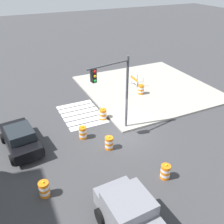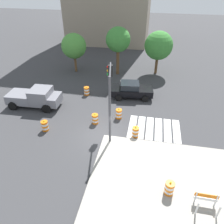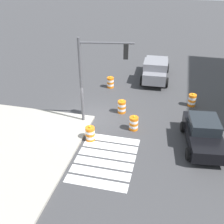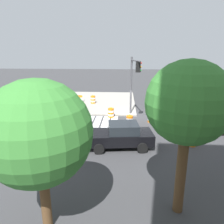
{
  "view_description": "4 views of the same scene",
  "coord_description": "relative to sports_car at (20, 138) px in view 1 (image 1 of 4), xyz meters",
  "views": [
    {
      "loc": [
        -13.55,
        7.37,
        10.66
      ],
      "look_at": [
        0.71,
        0.53,
        1.6
      ],
      "focal_mm": 40.36,
      "sensor_mm": 36.0,
      "label": 1
    },
    {
      "loc": [
        3.15,
        -13.2,
        11.5
      ],
      "look_at": [
        0.26,
        2.08,
        1.07
      ],
      "focal_mm": 34.55,
      "sensor_mm": 36.0,
      "label": 2
    },
    {
      "loc": [
        15.06,
        4.79,
        9.67
      ],
      "look_at": [
        0.15,
        1.26,
        0.73
      ],
      "focal_mm": 43.22,
      "sensor_mm": 36.0,
      "label": 3
    },
    {
      "loc": [
        1.15,
        19.76,
        6.04
      ],
      "look_at": [
        2.33,
        1.37,
        0.8
      ],
      "focal_mm": 33.66,
      "sensor_mm": 36.0,
      "label": 4
    }
  ],
  "objects": [
    {
      "name": "pickup_truck",
      "position": [
        -8.96,
        -3.59,
        0.16
      ],
      "size": [
        5.22,
        2.5,
        1.92
      ],
      "color": "slate",
      "rests_on": "ground"
    },
    {
      "name": "traffic_barrel_on_sidewalk",
      "position": [
        3.58,
        -11.57,
        -0.21
      ],
      "size": [
        0.56,
        0.56,
        1.02
      ],
      "color": "orange",
      "rests_on": "sidewalk_corner"
    },
    {
      "name": "traffic_barrel_near_corner",
      "position": [
        1.07,
        -6.49,
        -0.36
      ],
      "size": [
        0.56,
        0.56,
        1.02
      ],
      "color": "orange",
      "rests_on": "ground"
    },
    {
      "name": "traffic_barrel_median_far",
      "position": [
        -2.6,
        -5.32,
        -0.36
      ],
      "size": [
        0.56,
        0.56,
        1.02
      ],
      "color": "orange",
      "rests_on": "ground"
    },
    {
      "name": "traffic_barrel_crosswalk_end",
      "position": [
        -6.5,
        -7.08,
        -0.36
      ],
      "size": [
        0.56,
        0.56,
        1.02
      ],
      "color": "orange",
      "rests_on": "ground"
    },
    {
      "name": "traffic_barrel_far_curb",
      "position": [
        -4.78,
        -0.48,
        -0.36
      ],
      "size": [
        0.56,
        0.56,
        1.02
      ],
      "color": "orange",
      "rests_on": "ground"
    },
    {
      "name": "sports_car",
      "position": [
        0.0,
        0.0,
        0.0
      ],
      "size": [
        4.49,
        2.52,
        1.63
      ],
      "color": "black",
      "rests_on": "ground"
    },
    {
      "name": "crosswalk_stripes",
      "position": [
        2.58,
        -5.17,
        -0.8
      ],
      "size": [
        4.35,
        3.2,
        0.02
      ],
      "color": "silver",
      "rests_on": "ground"
    },
    {
      "name": "traffic_barrel_median_near",
      "position": [
        -0.67,
        -4.15,
        -0.36
      ],
      "size": [
        0.56,
        0.56,
        1.02
      ],
      "color": "orange",
      "rests_on": "ground"
    },
    {
      "name": "traffic_light_pole",
      "position": [
        -1.03,
        -6.45,
        3.1
      ],
      "size": [
        0.85,
        3.25,
        5.5
      ],
      "color": "#4C4C51",
      "rests_on": "sidewalk_corner"
    },
    {
      "name": "sidewalk_corner",
      "position": [
        4.58,
        -12.97,
        -0.74
      ],
      "size": [
        12.0,
        12.0,
        0.15
      ],
      "primitive_type": "cube",
      "color": "#9E998E",
      "rests_on": "ground"
    },
    {
      "name": "construction_barricade",
      "position": [
        5.56,
        -12.09,
        -0.09
      ],
      "size": [
        1.3,
        0.79,
        1.0
      ],
      "color": "silver",
      "rests_on": "sidewalk_corner"
    },
    {
      "name": "ground_plane",
      "position": [
        -1.42,
        -6.97,
        -0.81
      ],
      "size": [
        120.0,
        120.0,
        0.0
      ],
      "primitive_type": "plane",
      "color": "#38383A"
    }
  ]
}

